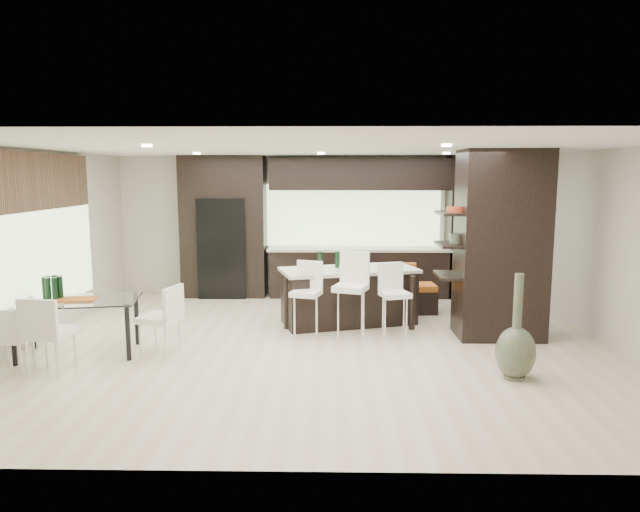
{
  "coord_description": "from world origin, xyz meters",
  "views": [
    {
      "loc": [
        0.16,
        -7.75,
        2.36
      ],
      "look_at": [
        0.0,
        0.6,
        1.15
      ],
      "focal_mm": 32.0,
      "sensor_mm": 36.0,
      "label": 1
    }
  ],
  "objects_px": {
    "stool_mid": "(350,303)",
    "chair_far": "(13,342)",
    "stool_left": "(306,307)",
    "chair_end": "(160,323)",
    "chair_near": "(51,338)",
    "floor_vase": "(517,327)",
    "dining_table": "(79,327)",
    "kitchen_island": "(349,296)",
    "bench": "(398,298)",
    "stool_right": "(395,308)"
  },
  "relations": [
    {
      "from": "stool_mid",
      "to": "chair_far",
      "type": "distance_m",
      "value": 4.37
    },
    {
      "from": "stool_left",
      "to": "chair_end",
      "type": "xyz_separation_m",
      "value": [
        -1.87,
        -0.92,
        -0.01
      ]
    },
    {
      "from": "stool_left",
      "to": "chair_near",
      "type": "height_order",
      "value": "stool_left"
    },
    {
      "from": "floor_vase",
      "to": "dining_table",
      "type": "height_order",
      "value": "floor_vase"
    },
    {
      "from": "floor_vase",
      "to": "kitchen_island",
      "type": "bearing_deg",
      "value": 127.13
    },
    {
      "from": "bench",
      "to": "dining_table",
      "type": "bearing_deg",
      "value": -156.03
    },
    {
      "from": "bench",
      "to": "chair_end",
      "type": "bearing_deg",
      "value": -149.02
    },
    {
      "from": "kitchen_island",
      "to": "chair_far",
      "type": "xyz_separation_m",
      "value": [
        -4.06,
        -2.37,
        -0.06
      ]
    },
    {
      "from": "stool_left",
      "to": "chair_far",
      "type": "distance_m",
      "value": 3.78
    },
    {
      "from": "stool_left",
      "to": "floor_vase",
      "type": "xyz_separation_m",
      "value": [
        2.5,
        -1.7,
        0.18
      ]
    },
    {
      "from": "floor_vase",
      "to": "chair_near",
      "type": "xyz_separation_m",
      "value": [
        -5.44,
        0.04,
        -0.18
      ]
    },
    {
      "from": "stool_left",
      "to": "dining_table",
      "type": "height_order",
      "value": "stool_left"
    },
    {
      "from": "chair_end",
      "to": "chair_far",
      "type": "bearing_deg",
      "value": 129.04
    },
    {
      "from": "kitchen_island",
      "to": "bench",
      "type": "xyz_separation_m",
      "value": [
        0.86,
        0.71,
        -0.19
      ]
    },
    {
      "from": "kitchen_island",
      "to": "stool_left",
      "type": "distance_m",
      "value": 0.99
    },
    {
      "from": "floor_vase",
      "to": "dining_table",
      "type": "relative_size",
      "value": 0.81
    },
    {
      "from": "chair_far",
      "to": "chair_end",
      "type": "relative_size",
      "value": 0.88
    },
    {
      "from": "floor_vase",
      "to": "chair_near",
      "type": "bearing_deg",
      "value": 179.57
    },
    {
      "from": "floor_vase",
      "to": "chair_end",
      "type": "bearing_deg",
      "value": 169.81
    },
    {
      "from": "stool_right",
      "to": "chair_near",
      "type": "bearing_deg",
      "value": -175.38
    },
    {
      "from": "stool_right",
      "to": "dining_table",
      "type": "distance_m",
      "value": 4.33
    },
    {
      "from": "stool_left",
      "to": "chair_near",
      "type": "xyz_separation_m",
      "value": [
        -2.94,
        -1.66,
        -0.0
      ]
    },
    {
      "from": "stool_left",
      "to": "stool_mid",
      "type": "height_order",
      "value": "stool_mid"
    },
    {
      "from": "dining_table",
      "to": "chair_far",
      "type": "xyz_separation_m",
      "value": [
        -0.47,
        -0.71,
        0.01
      ]
    },
    {
      "from": "chair_far",
      "to": "stool_mid",
      "type": "bearing_deg",
      "value": 19.44
    },
    {
      "from": "chair_far",
      "to": "kitchen_island",
      "type": "bearing_deg",
      "value": 28.24
    },
    {
      "from": "kitchen_island",
      "to": "dining_table",
      "type": "height_order",
      "value": "kitchen_island"
    },
    {
      "from": "stool_left",
      "to": "chair_near",
      "type": "distance_m",
      "value": 3.38
    },
    {
      "from": "kitchen_island",
      "to": "chair_end",
      "type": "relative_size",
      "value": 2.46
    },
    {
      "from": "kitchen_island",
      "to": "dining_table",
      "type": "relative_size",
      "value": 1.38
    },
    {
      "from": "stool_right",
      "to": "floor_vase",
      "type": "height_order",
      "value": "floor_vase"
    },
    {
      "from": "chair_end",
      "to": "dining_table",
      "type": "bearing_deg",
      "value": 104.36
    },
    {
      "from": "bench",
      "to": "floor_vase",
      "type": "distance_m",
      "value": 3.33
    },
    {
      "from": "chair_near",
      "to": "floor_vase",
      "type": "bearing_deg",
      "value": 5.79
    },
    {
      "from": "stool_mid",
      "to": "bench",
      "type": "xyz_separation_m",
      "value": [
        0.86,
        1.48,
        -0.25
      ]
    },
    {
      "from": "floor_vase",
      "to": "bench",
      "type": "bearing_deg",
      "value": 107.42
    },
    {
      "from": "chair_far",
      "to": "floor_vase",
      "type": "bearing_deg",
      "value": -2.79
    },
    {
      "from": "stool_left",
      "to": "stool_mid",
      "type": "xyz_separation_m",
      "value": [
        0.65,
        -0.03,
        0.06
      ]
    },
    {
      "from": "stool_left",
      "to": "stool_right",
      "type": "relative_size",
      "value": 1.02
    },
    {
      "from": "kitchen_island",
      "to": "chair_near",
      "type": "relative_size",
      "value": 2.39
    },
    {
      "from": "stool_mid",
      "to": "dining_table",
      "type": "relative_size",
      "value": 0.66
    },
    {
      "from": "chair_end",
      "to": "stool_left",
      "type": "bearing_deg",
      "value": -49.56
    },
    {
      "from": "chair_near",
      "to": "chair_end",
      "type": "height_order",
      "value": "chair_near"
    },
    {
      "from": "stool_left",
      "to": "dining_table",
      "type": "bearing_deg",
      "value": -145.58
    },
    {
      "from": "stool_right",
      "to": "bench",
      "type": "height_order",
      "value": "stool_right"
    },
    {
      "from": "stool_mid",
      "to": "chair_far",
      "type": "relative_size",
      "value": 1.33
    },
    {
      "from": "bench",
      "to": "chair_near",
      "type": "xyz_separation_m",
      "value": [
        -4.45,
        -3.12,
        0.19
      ]
    },
    {
      "from": "stool_mid",
      "to": "chair_end",
      "type": "bearing_deg",
      "value": -141.58
    },
    {
      "from": "bench",
      "to": "chair_far",
      "type": "height_order",
      "value": "chair_far"
    },
    {
      "from": "dining_table",
      "to": "chair_far",
      "type": "bearing_deg",
      "value": -133.71
    }
  ]
}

